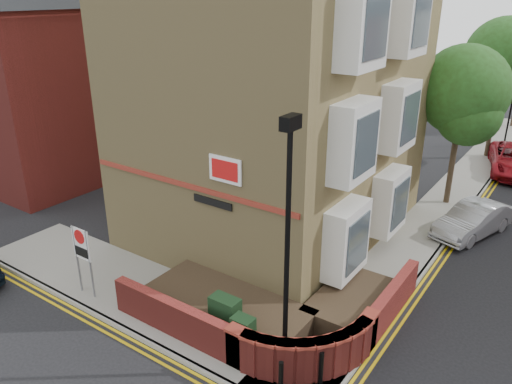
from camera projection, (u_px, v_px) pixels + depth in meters
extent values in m
plane|color=black|center=(203.00, 372.00, 12.26)|extent=(120.00, 120.00, 0.00)
cube|color=gray|center=(147.00, 296.00, 15.23)|extent=(13.00, 3.00, 0.12)
cube|color=gray|center=(458.00, 189.00, 23.35)|extent=(2.00, 32.00, 0.12)
cube|color=gray|center=(108.00, 320.00, 14.09)|extent=(13.00, 0.15, 0.12)
cube|color=gray|center=(480.00, 194.00, 22.82)|extent=(0.15, 32.00, 0.12)
cube|color=gold|center=(101.00, 327.00, 13.92)|extent=(13.00, 0.28, 0.01)
cube|color=gold|center=(486.00, 196.00, 22.71)|extent=(0.28, 32.00, 0.01)
cube|color=#A18A55|center=(278.00, 83.00, 17.81)|extent=(8.00, 10.00, 11.00)
cube|color=maroon|center=(186.00, 185.00, 14.85)|extent=(7.80, 0.06, 0.15)
cube|color=white|center=(225.00, 170.00, 13.75)|extent=(1.10, 0.05, 0.75)
cube|color=black|center=(213.00, 202.00, 14.43)|extent=(1.40, 0.04, 0.22)
cylinder|color=black|center=(287.00, 260.00, 11.15)|extent=(0.12, 0.12, 6.00)
cylinder|color=black|center=(284.00, 353.00, 12.13)|extent=(0.20, 0.20, 0.80)
cube|color=black|center=(291.00, 122.00, 9.96)|extent=(0.25, 0.50, 0.30)
cube|color=black|center=(225.00, 317.00, 13.14)|extent=(0.80, 0.45, 1.20)
cube|color=black|center=(243.00, 336.00, 12.50)|extent=(0.55, 0.40, 1.10)
cylinder|color=black|center=(281.00, 378.00, 11.29)|extent=(0.11, 0.11, 0.90)
cylinder|color=black|center=(321.00, 368.00, 11.58)|extent=(0.11, 0.11, 0.90)
cylinder|color=slate|center=(77.00, 259.00, 14.98)|extent=(0.06, 0.06, 2.20)
cylinder|color=slate|center=(90.00, 265.00, 14.66)|extent=(0.06, 0.06, 2.20)
cube|color=white|center=(81.00, 244.00, 14.60)|extent=(0.72, 0.04, 1.00)
cylinder|color=red|center=(79.00, 237.00, 14.48)|extent=(0.44, 0.02, 0.44)
cube|color=maroon|center=(74.00, 92.00, 24.76)|extent=(6.00, 10.00, 8.00)
cylinder|color=#382B1E|center=(454.00, 152.00, 20.95)|extent=(0.24, 0.24, 4.55)
sphere|color=#234416|center=(464.00, 90.00, 19.97)|extent=(3.64, 3.64, 3.64)
sphere|color=#234416|center=(469.00, 114.00, 19.85)|extent=(2.60, 2.60, 2.60)
sphere|color=#234416|center=(457.00, 99.00, 20.60)|extent=(2.86, 2.86, 2.86)
cylinder|color=#382B1E|center=(494.00, 111.00, 26.94)|extent=(0.24, 0.24, 5.04)
sphere|color=#234416|center=(504.00, 56.00, 25.85)|extent=(4.03, 4.03, 4.03)
sphere|color=#234416|center=(508.00, 76.00, 25.77)|extent=(2.88, 2.88, 2.88)
sphere|color=#234416|center=(498.00, 65.00, 26.51)|extent=(3.17, 3.17, 3.17)
cylinder|color=black|center=(509.00, 118.00, 29.36)|extent=(0.10, 0.10, 3.20)
imported|color=#93959A|center=(473.00, 220.00, 18.93)|extent=(2.40, 3.96, 1.23)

